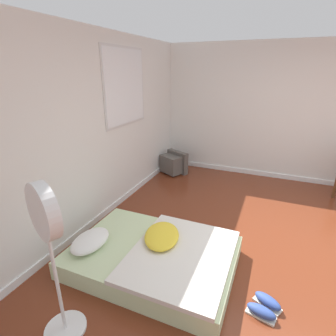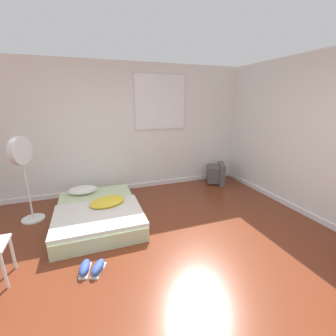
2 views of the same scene
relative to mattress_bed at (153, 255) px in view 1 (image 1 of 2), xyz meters
The scene contains 7 objects.
ground_plane 1.68m from the mattress_bed, 63.81° to the right, with size 20.00×20.00×0.00m, color maroon.
wall_back 1.83m from the mattress_bed, 57.75° to the left, with size 7.55×0.08×2.60m.
wall_right 3.84m from the mattress_bed, 24.18° to the right, with size 0.08×7.73×2.60m.
mattress_bed is the anchor object (origin of this frame).
crt_tv 2.87m from the mattress_bed, 17.28° to the left, with size 0.56×0.61×0.46m.
sneaker_pair 1.21m from the mattress_bed, 96.93° to the right, with size 0.33×0.33×0.10m.
standing_fan 1.35m from the mattress_bed, 160.86° to the left, with size 0.35×0.44×1.38m.
Camera 1 is at (-2.89, 0.42, 2.09)m, focal length 28.00 mm.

